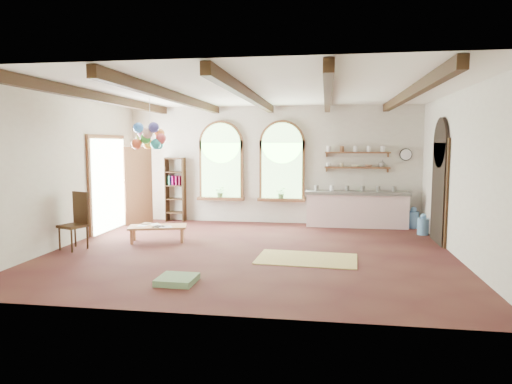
% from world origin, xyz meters
% --- Properties ---
extents(floor, '(8.00, 8.00, 0.00)m').
position_xyz_m(floor, '(0.00, 0.00, 0.00)').
color(floor, '#512921').
rests_on(floor, ground).
extents(ceiling_beams, '(6.20, 6.80, 0.18)m').
position_xyz_m(ceiling_beams, '(0.00, 0.00, 3.10)').
color(ceiling_beams, '#362211').
rests_on(ceiling_beams, ceiling).
extents(window_left, '(1.30, 0.28, 2.20)m').
position_xyz_m(window_left, '(-1.40, 3.43, 1.63)').
color(window_left, brown).
rests_on(window_left, floor).
extents(window_right, '(1.30, 0.28, 2.20)m').
position_xyz_m(window_right, '(0.30, 3.43, 1.63)').
color(window_right, brown).
rests_on(window_right, floor).
extents(left_doorway, '(0.10, 1.90, 2.50)m').
position_xyz_m(left_doorway, '(-3.95, 1.80, 1.15)').
color(left_doorway, brown).
rests_on(left_doorway, floor).
extents(right_doorway, '(0.10, 1.30, 2.40)m').
position_xyz_m(right_doorway, '(3.95, 1.50, 1.10)').
color(right_doorway, black).
rests_on(right_doorway, floor).
extents(kitchen_counter, '(2.68, 0.62, 0.94)m').
position_xyz_m(kitchen_counter, '(2.30, 3.20, 0.48)').
color(kitchen_counter, '#FFD8DA').
rests_on(kitchen_counter, floor).
extents(wall_shelf_lower, '(1.70, 0.24, 0.04)m').
position_xyz_m(wall_shelf_lower, '(2.30, 3.38, 1.55)').
color(wall_shelf_lower, brown).
rests_on(wall_shelf_lower, wall_back).
extents(wall_shelf_upper, '(1.70, 0.24, 0.04)m').
position_xyz_m(wall_shelf_upper, '(2.30, 3.38, 1.95)').
color(wall_shelf_upper, brown).
rests_on(wall_shelf_upper, wall_back).
extents(wall_clock, '(0.32, 0.04, 0.32)m').
position_xyz_m(wall_clock, '(3.55, 3.45, 1.90)').
color(wall_clock, black).
rests_on(wall_clock, wall_back).
extents(bookshelf, '(0.53, 0.32, 1.80)m').
position_xyz_m(bookshelf, '(-2.70, 3.32, 0.90)').
color(bookshelf, '#362211').
rests_on(bookshelf, floor).
extents(coffee_table, '(1.37, 0.89, 0.36)m').
position_xyz_m(coffee_table, '(-2.20, 0.60, 0.32)').
color(coffee_table, tan).
rests_on(coffee_table, floor).
extents(side_chair, '(0.61, 0.61, 1.18)m').
position_xyz_m(side_chair, '(-3.64, -0.35, 0.34)').
color(side_chair, '#362211').
rests_on(side_chair, floor).
extents(floor_mat, '(1.94, 1.27, 0.02)m').
position_xyz_m(floor_mat, '(1.15, -0.46, 0.01)').
color(floor_mat, '#D2BC69').
rests_on(floor_mat, floor).
extents(floor_cushion, '(0.60, 0.60, 0.10)m').
position_xyz_m(floor_cushion, '(-0.80, -2.26, 0.05)').
color(floor_cushion, '#66885E').
rests_on(floor_cushion, floor).
extents(water_jug_a, '(0.29, 0.29, 0.56)m').
position_xyz_m(water_jug_a, '(3.75, 3.20, 0.24)').
color(water_jug_a, '#5A8EC1').
rests_on(water_jug_a, floor).
extents(water_jug_b, '(0.27, 0.27, 0.52)m').
position_xyz_m(water_jug_b, '(3.82, 2.33, 0.22)').
color(water_jug_b, '#5A8EC1').
rests_on(water_jug_b, floor).
extents(balloon_cluster, '(0.78, 0.83, 1.15)m').
position_xyz_m(balloon_cluster, '(-2.41, 0.80, 2.33)').
color(balloon_cluster, silver).
rests_on(balloon_cluster, floor).
extents(table_book, '(0.17, 0.24, 0.02)m').
position_xyz_m(table_book, '(-2.63, 0.79, 0.37)').
color(table_book, olive).
rests_on(table_book, coffee_table).
extents(tablet, '(0.19, 0.26, 0.01)m').
position_xyz_m(tablet, '(-2.16, 0.50, 0.36)').
color(tablet, black).
rests_on(tablet, coffee_table).
extents(potted_plant_left, '(0.27, 0.23, 0.30)m').
position_xyz_m(potted_plant_left, '(-1.40, 3.32, 0.85)').
color(potted_plant_left, '#598C4C').
rests_on(potted_plant_left, window_left).
extents(potted_plant_right, '(0.27, 0.23, 0.30)m').
position_xyz_m(potted_plant_right, '(0.30, 3.32, 0.85)').
color(potted_plant_right, '#598C4C').
rests_on(potted_plant_right, window_right).
extents(shelf_cup_a, '(0.12, 0.10, 0.10)m').
position_xyz_m(shelf_cup_a, '(1.55, 3.38, 1.62)').
color(shelf_cup_a, white).
rests_on(shelf_cup_a, wall_shelf_lower).
extents(shelf_cup_b, '(0.10, 0.10, 0.09)m').
position_xyz_m(shelf_cup_b, '(1.90, 3.38, 1.62)').
color(shelf_cup_b, beige).
rests_on(shelf_cup_b, wall_shelf_lower).
extents(shelf_bowl_a, '(0.22, 0.22, 0.05)m').
position_xyz_m(shelf_bowl_a, '(2.25, 3.38, 1.60)').
color(shelf_bowl_a, beige).
rests_on(shelf_bowl_a, wall_shelf_lower).
extents(shelf_bowl_b, '(0.20, 0.20, 0.06)m').
position_xyz_m(shelf_bowl_b, '(2.60, 3.38, 1.60)').
color(shelf_bowl_b, '#8C664C').
rests_on(shelf_bowl_b, wall_shelf_lower).
extents(shelf_vase, '(0.18, 0.18, 0.19)m').
position_xyz_m(shelf_vase, '(2.95, 3.38, 1.67)').
color(shelf_vase, slate).
rests_on(shelf_vase, wall_shelf_lower).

